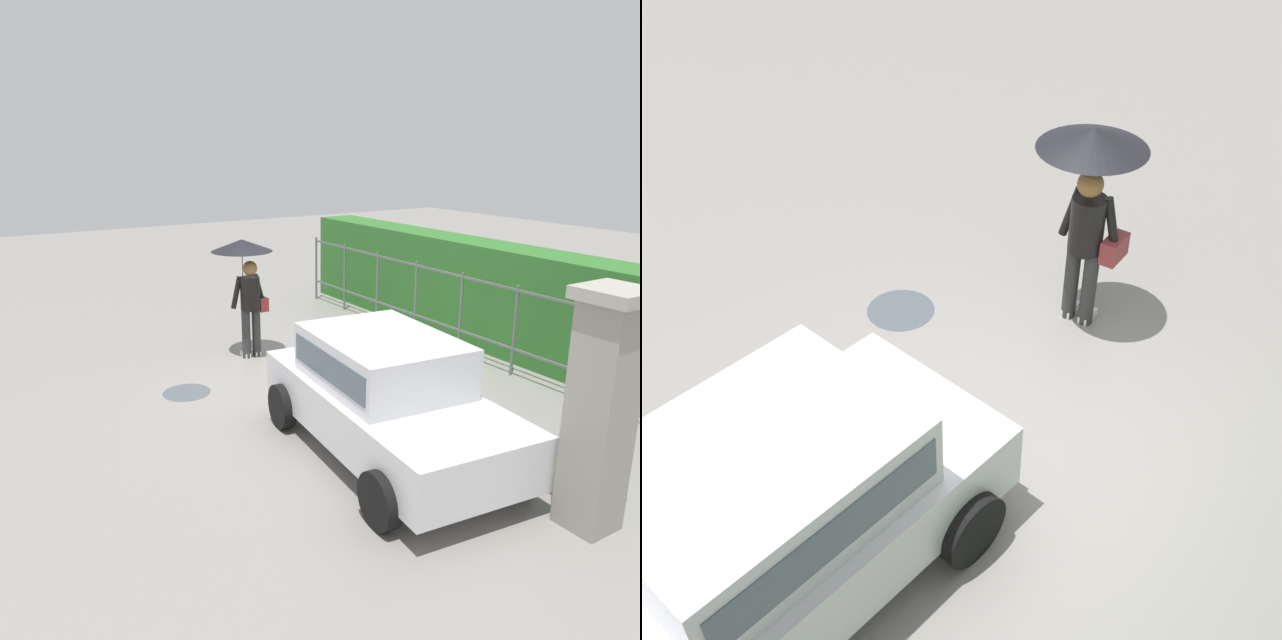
% 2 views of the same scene
% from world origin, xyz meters
% --- Properties ---
extents(ground_plane, '(40.00, 40.00, 0.00)m').
position_xyz_m(ground_plane, '(0.00, 0.00, 0.00)').
color(ground_plane, gray).
extents(car, '(3.88, 2.18, 1.48)m').
position_xyz_m(car, '(2.50, -0.67, 0.80)').
color(car, silver).
rests_on(car, ground).
extents(pedestrian, '(1.05, 1.05, 2.08)m').
position_xyz_m(pedestrian, '(-1.64, -0.52, 1.58)').
color(pedestrian, '#333333').
rests_on(pedestrian, ground).
extents(puddle_near, '(0.72, 0.72, 0.00)m').
position_xyz_m(puddle_near, '(-0.59, -2.05, 0.00)').
color(puddle_near, '#4C545B').
rests_on(puddle_near, ground).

